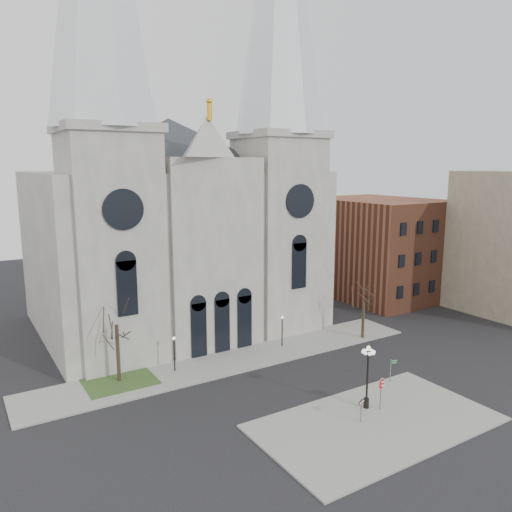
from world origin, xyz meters
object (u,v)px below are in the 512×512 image
globe_lamp (368,369)px  one_way_sign (361,406)px  stop_sign (381,387)px  street_name_sign (391,368)px

globe_lamp → one_way_sign: bearing=-143.7°
one_way_sign → globe_lamp: bearing=17.4°
stop_sign → one_way_sign: bearing=-160.8°
globe_lamp → one_way_sign: (-1.95, -1.43, -1.91)m
stop_sign → street_name_sign: (4.50, 3.13, -0.62)m
stop_sign → one_way_sign: size_ratio=1.40×
globe_lamp → one_way_sign: size_ratio=2.75×
stop_sign → street_name_sign: 5.52m
one_way_sign → street_name_sign: street_name_sign is taller
globe_lamp → street_name_sign: globe_lamp is taller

